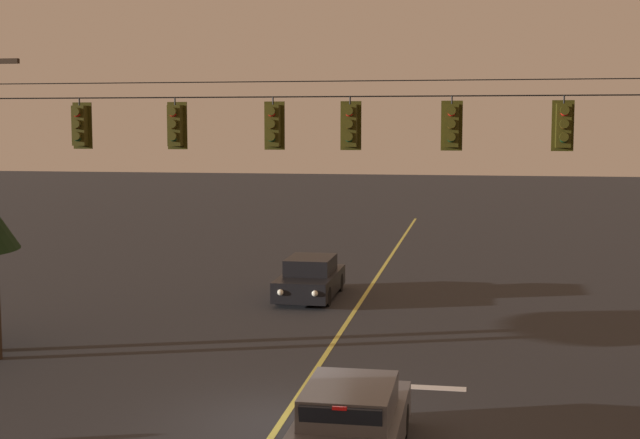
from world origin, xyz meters
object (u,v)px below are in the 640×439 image
Objects in this scene: traffic_light_left_inner at (175,125)px; car_waiting_near_lane at (350,425)px; traffic_light_far_right at (563,125)px; car_oncoming_lead at (310,279)px; traffic_light_rightmost at (452,125)px; traffic_light_leftmost at (80,125)px; traffic_light_centre at (273,125)px; traffic_light_right_inner at (350,125)px.

traffic_light_left_inner reaches higher than car_waiting_near_lane.
traffic_light_far_right is 13.00m from car_oncoming_lead.
traffic_light_far_right is (2.43, 0.00, 0.00)m from traffic_light_rightmost.
traffic_light_leftmost and traffic_light_rightmost have the same top height.
car_oncoming_lead is (3.90, 9.33, -5.22)m from traffic_light_leftmost.
traffic_light_left_inner and traffic_light_centre have the same top height.
traffic_light_right_inner is 7.42m from car_waiting_near_lane.
traffic_light_centre is 1.00× the size of traffic_light_rightmost.
traffic_light_far_right is at bearing 52.84° from car_waiting_near_lane.
car_oncoming_lead is at bearing 103.28° from car_waiting_near_lane.
traffic_light_centre reaches higher than car_oncoming_lead.
traffic_light_left_inner is 0.28× the size of car_waiting_near_lane.
traffic_light_centre is 0.28× the size of car_oncoming_lead.
car_oncoming_lead is at bearing 118.02° from traffic_light_rightmost.
traffic_light_left_inner is at bearing 133.38° from car_waiting_near_lane.
traffic_light_leftmost is at bearing 180.00° from traffic_light_left_inner.
traffic_light_left_inner is at bearing -99.11° from car_oncoming_lead.
traffic_light_right_inner reaches higher than car_waiting_near_lane.
car_waiting_near_lane is (4.93, -5.22, -5.22)m from traffic_light_left_inner.
traffic_light_leftmost is 1.00× the size of traffic_light_left_inner.
traffic_light_leftmost is at bearing 144.56° from car_waiting_near_lane.
traffic_light_far_right is at bearing 0.00° from traffic_light_left_inner.
traffic_light_left_inner reaches higher than car_oncoming_lead.
traffic_light_right_inner is at bearing -74.03° from car_oncoming_lead.
traffic_light_left_inner and traffic_light_far_right have the same top height.
traffic_light_right_inner is at bearing 180.00° from traffic_light_rightmost.
traffic_light_centre is 0.28× the size of car_waiting_near_lane.
car_waiting_near_lane is at bearing -106.34° from traffic_light_rightmost.
traffic_light_right_inner is at bearing 0.00° from traffic_light_left_inner.
traffic_light_far_right is (8.89, 0.00, 0.00)m from traffic_light_left_inner.
traffic_light_left_inner is 1.00× the size of traffic_light_rightmost.
traffic_light_leftmost and traffic_light_centre have the same top height.
traffic_light_right_inner and traffic_light_far_right have the same top height.
traffic_light_far_right reaches higher than car_oncoming_lead.
car_waiting_near_lane is 0.98× the size of car_oncoming_lead.
traffic_light_rightmost is at bearing 0.00° from traffic_light_right_inner.
traffic_light_leftmost reaches higher than car_waiting_near_lane.
traffic_light_rightmost is (8.86, 0.00, 0.00)m from traffic_light_leftmost.
traffic_light_right_inner is 1.00× the size of traffic_light_rightmost.
traffic_light_right_inner and traffic_light_rightmost have the same top height.
traffic_light_centre is 7.81m from car_waiting_near_lane.
traffic_light_centre reaches higher than car_waiting_near_lane.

